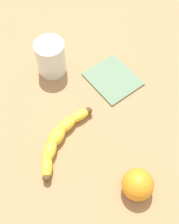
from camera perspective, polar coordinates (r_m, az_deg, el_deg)
The scene contains 5 objects.
wooden_tabletop at distance 80.05cm, azimuth -3.21°, elevation -2.72°, with size 120.00×120.00×3.00cm, color #A5794E.
banana at distance 75.07cm, azimuth -5.67°, elevation -4.97°, with size 8.07×22.44×3.60cm.
smoothie_glass at distance 85.34cm, azimuth -7.39°, elevation 10.26°, with size 8.29×8.29×10.43cm.
orange_fruit at distance 69.32cm, azimuth 9.19°, elevation -13.53°, with size 7.36×7.36×7.36cm, color orange.
folded_napkin at distance 86.35cm, azimuth 4.47°, elevation 6.32°, with size 13.85×12.18×0.60cm, color slate.
Camera 1 is at (17.82, -32.90, 72.27)cm, focal length 47.80 mm.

